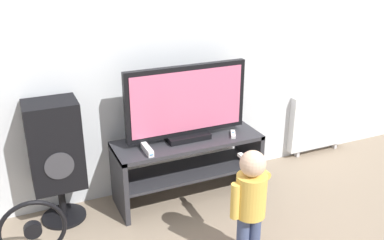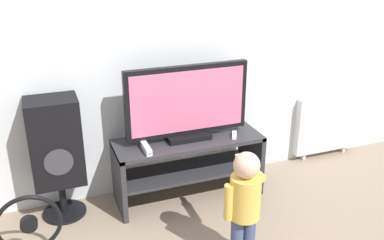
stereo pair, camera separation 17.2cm
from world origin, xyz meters
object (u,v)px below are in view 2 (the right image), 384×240
object	(u,v)px
child	(245,197)
speaker_tower	(56,145)
game_console	(146,148)
floor_fan	(30,233)
remote_primary	(234,135)
radiator	(327,124)
television	(187,104)

from	to	relation	value
child	speaker_tower	world-z (taller)	speaker_tower
game_console	floor_fan	size ratio (longest dim) A/B	0.39
floor_fan	game_console	bearing A→B (deg)	20.38
remote_primary	child	distance (m)	0.78
game_console	radiator	world-z (taller)	radiator
child	speaker_tower	size ratio (longest dim) A/B	0.82
game_console	child	size ratio (longest dim) A/B	0.26
remote_primary	child	world-z (taller)	child
speaker_tower	floor_fan	distance (m)	0.65
remote_primary	radiator	distance (m)	1.17
child	remote_primary	bearing A→B (deg)	68.86
speaker_tower	radiator	size ratio (longest dim) A/B	1.40
television	speaker_tower	xyz separation A→B (m)	(-0.97, 0.07, -0.21)
remote_primary	speaker_tower	bearing A→B (deg)	172.35
remote_primary	floor_fan	bearing A→B (deg)	-168.37
television	speaker_tower	distance (m)	0.99
game_console	television	bearing A→B (deg)	16.98
game_console	speaker_tower	xyz separation A→B (m)	(-0.61, 0.18, 0.05)
television	child	bearing A→B (deg)	-85.12
television	game_console	world-z (taller)	television
remote_primary	child	bearing A→B (deg)	-111.14
child	radiator	xyz separation A→B (m)	(1.40, 1.02, -0.11)
child	radiator	size ratio (longest dim) A/B	1.15
game_console	remote_primary	world-z (taller)	game_console
child	television	bearing A→B (deg)	94.88
television	remote_primary	xyz separation A→B (m)	(0.35, -0.10, -0.27)
speaker_tower	television	bearing A→B (deg)	-4.43
television	floor_fan	size ratio (longest dim) A/B	1.93
floor_fan	radiator	size ratio (longest dim) A/B	0.76
game_console	radiator	bearing A→B (deg)	9.47
television	child	xyz separation A→B (m)	(0.07, -0.83, -0.34)
remote_primary	game_console	bearing A→B (deg)	-179.43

